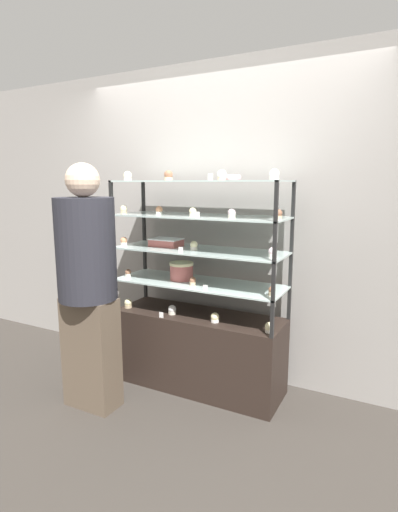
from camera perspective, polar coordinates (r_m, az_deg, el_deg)
ground_plane at (r=3.44m, az=0.00°, el=-18.01°), size 20.00×20.00×0.00m
back_wall at (r=3.37m, az=2.92°, el=4.69°), size 8.00×0.05×2.60m
display_base at (r=3.30m, az=0.00°, el=-13.34°), size 1.34×0.45×0.61m
display_riser_lower at (r=3.12m, az=0.00°, el=-4.05°), size 1.34×0.45×0.26m
display_riser_middle at (r=3.07m, az=0.00°, el=0.67°), size 1.34×0.45×0.26m
display_riser_upper at (r=3.03m, az=0.00°, el=5.53°), size 1.34×0.45×0.26m
display_riser_top at (r=3.02m, az=0.00°, el=10.46°), size 1.34×0.45×0.26m
layer_cake_centerpiece at (r=3.19m, az=-2.51°, el=-2.15°), size 0.19×0.19×0.14m
sheet_cake_frosted at (r=3.22m, az=-4.72°, el=1.97°), size 0.24×0.17×0.06m
cupcake_0 at (r=3.40m, az=-10.08°, el=-6.71°), size 0.06×0.06×0.07m
cupcake_1 at (r=3.19m, az=-3.86°, el=-7.70°), size 0.06×0.06×0.07m
cupcake_2 at (r=3.01m, az=2.29°, el=-8.80°), size 0.06×0.06×0.07m
cupcake_3 at (r=2.86m, az=10.03°, el=-10.04°), size 0.06×0.06×0.07m
price_tag_0 at (r=3.12m, az=-5.41°, el=-8.38°), size 0.04×0.00×0.04m
cupcake_4 at (r=3.34m, az=-10.09°, el=-2.41°), size 0.05×0.05×0.07m
cupcake_5 at (r=3.02m, az=-0.92°, el=-3.61°), size 0.05×0.05×0.07m
cupcake_6 at (r=2.79m, az=10.38°, el=-4.95°), size 0.05×0.05×0.07m
price_tag_1 at (r=2.86m, az=0.91°, el=-4.60°), size 0.04×0.00×0.04m
cupcake_7 at (r=3.30m, az=-10.68°, el=2.05°), size 0.06×0.06×0.07m
cupcake_8 at (r=3.02m, az=-0.73°, el=1.46°), size 0.06×0.06×0.07m
cupcake_9 at (r=2.77m, az=10.46°, el=0.49°), size 0.06×0.06×0.07m
price_tag_2 at (r=2.90m, az=-2.62°, el=0.86°), size 0.04×0.00×0.04m
cupcake_10 at (r=3.26m, az=-10.70°, el=6.52°), size 0.05×0.05×0.07m
cupcake_11 at (r=3.11m, az=-5.72°, el=6.47°), size 0.05×0.05×0.07m
cupcake_12 at (r=2.92m, az=-0.89°, el=6.27°), size 0.05×0.05×0.07m
cupcake_13 at (r=2.79m, az=4.71°, el=6.05°), size 0.05×0.05×0.07m
cupcake_14 at (r=2.76m, az=11.25°, el=5.84°), size 0.05×0.05×0.07m
price_tag_3 at (r=2.80m, az=-0.25°, el=5.90°), size 0.04×0.00×0.04m
cupcake_15 at (r=3.30m, az=-10.16°, el=11.16°), size 0.06×0.06×0.07m
cupcake_16 at (r=3.01m, az=-4.40°, el=11.38°), size 0.06×0.06×0.07m
cupcake_17 at (r=2.88m, az=3.28°, el=11.44°), size 0.06×0.06×0.07m
cupcake_18 at (r=2.71m, az=10.72°, el=11.35°), size 0.06×0.06×0.07m
price_tag_4 at (r=2.75m, az=1.64°, el=11.25°), size 0.04×0.00×0.04m
donut_glazed at (r=2.96m, az=4.74°, el=11.13°), size 0.13×0.13×0.04m
customer_figure at (r=2.94m, az=-15.60°, el=-3.54°), size 0.41×0.41×1.77m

